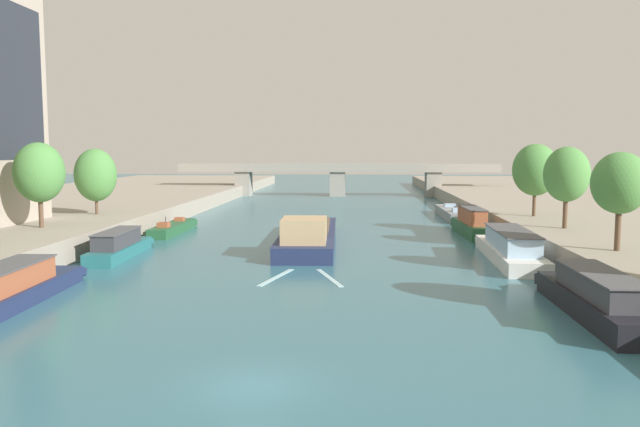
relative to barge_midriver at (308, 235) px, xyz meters
The scene contains 18 objects.
ground_plane 34.14m from the barge_midriver, 88.91° to the right, with size 400.00×400.00×0.00m, color #336675.
quay_left 40.90m from the barge_midriver, 149.31° to the left, with size 36.00×170.00×2.01m, color gray.
quay_right 42.02m from the barge_midriver, 29.79° to the left, with size 36.00×170.00×2.01m, color gray.
barge_midriver is the anchor object (origin of this frame).
wake_behind_barge 14.43m from the barge_midriver, 87.06° to the right, with size 5.60×5.96×0.03m.
moored_boat_left_lone 28.05m from the barge_midriver, 121.94° to the right, with size 3.31×15.81×2.33m.
moored_boat_left_gap_after 16.41m from the barge_midriver, 154.46° to the right, with size 2.64×11.22×2.23m.
moored_boat_left_far 16.83m from the barge_midriver, 151.76° to the left, with size 2.08×11.86×2.08m.
moored_boat_right_lone 28.87m from the barge_midriver, 54.38° to the right, with size 2.65×13.00×2.47m.
moored_boat_right_midway 17.77m from the barge_midriver, 23.18° to the right, with size 3.56×15.58×2.51m.
moored_boat_right_gap_after 17.75m from the barge_midriver, 26.11° to the left, with size 2.31×11.69×2.90m.
moored_boat_right_end 29.68m from the barge_midriver, 55.76° to the left, with size 3.08×15.10×2.25m.
tree_left_nearest 23.76m from the barge_midriver, 169.17° to the right, with size 4.20×4.20×7.27m.
tree_left_past_mid 24.11m from the barge_midriver, 163.02° to the left, with size 4.24×4.24×6.77m.
tree_right_end_of_row 26.35m from the barge_midriver, 33.19° to the right, with size 3.65×3.65×6.51m.
tree_right_midway 22.83m from the barge_midriver, ahead, with size 3.80×3.80×6.92m.
tree_right_second 24.08m from the barge_midriver, 18.99° to the left, with size 4.46×4.46×7.24m.
bridge_far 61.46m from the barge_midriver, 89.40° to the left, with size 59.64×4.40×6.06m.
Camera 1 is at (3.79, -21.96, 8.64)m, focal length 35.15 mm.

